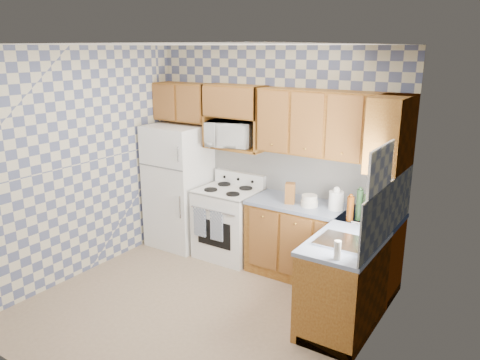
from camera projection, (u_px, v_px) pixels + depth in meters
The scene contains 30 objects.
floor at pixel (198, 308), 4.98m from camera, with size 3.40×3.40×0.00m, color #856C53.
back_wall at pixel (273, 156), 5.90m from camera, with size 3.40×0.02×2.70m, color slate.
right_wall at pixel (362, 220), 3.72m from camera, with size 0.02×3.20×2.70m, color slate.
backsplash_back at pixel (301, 172), 5.72m from camera, with size 2.60×0.01×0.56m, color white.
backsplash_right at pixel (388, 210), 4.41m from camera, with size 0.01×1.60×0.56m, color white.
refrigerator at pixel (179, 186), 6.42m from camera, with size 0.75×0.70×1.68m, color white.
stove_body at pixel (229, 224), 6.13m from camera, with size 0.76×0.65×0.90m, color white.
cooktop at pixel (228, 190), 6.00m from camera, with size 0.76×0.65×0.03m, color silver.
backguard at pixel (240, 178), 6.20m from camera, with size 0.76×0.08×0.17m, color white.
dish_towel_left at pixel (200, 222), 5.93m from camera, with size 0.18×0.03×0.38m, color navy.
dish_towel_right at pixel (217, 226), 5.80m from camera, with size 0.18×0.03×0.38m, color navy.
base_cabinets_back at pixel (321, 246), 5.47m from camera, with size 1.75×0.60×0.88m, color #6B340F.
base_cabinets_right at pixel (353, 275), 4.77m from camera, with size 0.60×1.60×0.88m, color #6B340F.
countertop_back at pixel (323, 209), 5.34m from camera, with size 1.77×0.63×0.04m, color slate.
countertop_right at pixel (356, 233), 4.64m from camera, with size 0.63×1.60×0.04m, color slate.
upper_cabinets_back at pixel (332, 124), 5.20m from camera, with size 1.75×0.33×0.74m, color #6B340F.
upper_cabinets_fridge at pixel (184, 102), 6.27m from camera, with size 0.82×0.33×0.50m, color #6B340F.
upper_cabinets_right at pixel (391, 133), 4.67m from camera, with size 0.33×0.70×0.74m, color #6B340F.
microwave_shelf at pixel (235, 148), 5.99m from camera, with size 0.80×0.33×0.03m, color #6B340F.
microwave at pixel (230, 134), 5.98m from camera, with size 0.59×0.40×0.32m, color white.
sink at pixel (344, 242), 4.35m from camera, with size 0.48×0.40×0.03m, color #B7B7BC.
window at pixel (379, 194), 4.06m from camera, with size 0.02×0.66×0.86m, color white.
bottle_0 at pixel (359, 205), 4.90m from camera, with size 0.07×0.07×0.33m, color black.
bottle_1 at pixel (367, 209), 4.80m from camera, with size 0.07×0.07×0.31m, color black.
bottle_2 at pixel (375, 208), 4.86m from camera, with size 0.07×0.07×0.29m, color #4F2408.
bottle_3 at pixel (350, 209), 4.88m from camera, with size 0.07×0.07×0.27m, color #4F2408.
knife_block at pixel (290, 193), 5.43m from camera, with size 0.11×0.11×0.24m, color brown.
electric_kettle at pixel (336, 201), 5.23m from camera, with size 0.17×0.17×0.21m, color white.
food_containers at pixel (309, 201), 5.35m from camera, with size 0.20×0.20×0.13m, color beige, non-canonical shape.
soap_bottle at pixel (337, 250), 4.00m from camera, with size 0.06×0.06×0.17m, color beige.
Camera 1 is at (2.78, -3.45, 2.68)m, focal length 35.00 mm.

